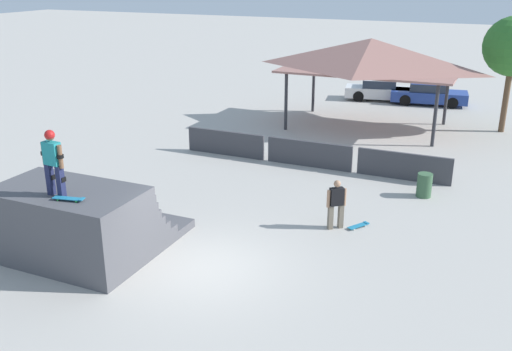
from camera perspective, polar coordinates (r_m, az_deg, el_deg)
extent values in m
plane|color=#ADA8A0|center=(15.55, -4.95, -9.18)|extent=(160.00, 160.00, 0.00)
cube|color=#4C4C51|center=(17.35, -15.57, -6.16)|extent=(4.05, 4.32, 0.26)
cube|color=#4C4C51|center=(16.91, -16.70, -6.03)|extent=(4.05, 3.33, 0.26)
cube|color=#4C4C51|center=(16.68, -17.18, -5.48)|extent=(4.05, 2.97, 0.26)
cube|color=#4C4C51|center=(16.50, -17.54, -4.83)|extent=(4.05, 2.72, 0.26)
cube|color=#4C4C51|center=(16.34, -17.84, -4.13)|extent=(4.05, 2.55, 0.26)
cube|color=#4C4C51|center=(16.19, -18.07, -3.38)|extent=(4.05, 2.42, 0.26)
cube|color=#4C4C51|center=(16.07, -18.27, -2.59)|extent=(4.05, 2.34, 0.26)
cube|color=#4C4C51|center=(15.96, -18.43, -1.77)|extent=(4.05, 2.29, 0.26)
cylinder|color=silver|center=(16.72, -15.92, -0.19)|extent=(3.97, 0.07, 0.07)
cube|color=#1E2347|center=(15.30, -18.96, -0.56)|extent=(0.17, 0.17, 0.84)
cube|color=black|center=(15.31, -18.89, -0.34)|extent=(0.21, 0.16, 0.12)
cube|color=#1E2347|center=(15.57, -19.89, -0.33)|extent=(0.17, 0.17, 0.84)
cube|color=black|center=(15.57, -19.83, -0.12)|extent=(0.21, 0.16, 0.12)
cube|color=teal|center=(15.21, -19.74, 2.10)|extent=(0.47, 0.26, 0.60)
cylinder|color=brown|center=(15.02, -18.98, 1.78)|extent=(0.12, 0.12, 0.60)
cylinder|color=black|center=(15.02, -18.98, 1.83)|extent=(0.18, 0.18, 0.09)
cylinder|color=brown|center=(15.43, -20.44, 2.07)|extent=(0.12, 0.12, 0.60)
cylinder|color=black|center=(15.43, -20.44, 2.12)|extent=(0.18, 0.18, 0.09)
sphere|color=brown|center=(15.09, -19.93, 3.73)|extent=(0.23, 0.23, 0.23)
sphere|color=#B21919|center=(15.08, -19.95, 3.83)|extent=(0.26, 0.26, 0.26)
cylinder|color=green|center=(15.07, -17.29, -2.30)|extent=(0.06, 0.04, 0.05)
cylinder|color=green|center=(14.96, -17.54, -2.49)|extent=(0.06, 0.04, 0.05)
cylinder|color=green|center=(15.32, -18.94, -2.12)|extent=(0.06, 0.04, 0.05)
cylinder|color=green|center=(15.21, -19.20, -2.31)|extent=(0.06, 0.04, 0.05)
cube|color=teal|center=(15.13, -18.26, -2.18)|extent=(0.84, 0.36, 0.02)
cube|color=teal|center=(14.94, -17.02, -2.25)|extent=(0.14, 0.22, 0.02)
cube|color=#6B6051|center=(17.66, 7.45, -4.16)|extent=(0.21, 0.21, 0.78)
cube|color=#6B6051|center=(17.79, 8.47, -4.03)|extent=(0.21, 0.21, 0.78)
cube|color=black|center=(17.47, 8.07, -2.10)|extent=(0.46, 0.43, 0.55)
cylinder|color=#A87A5B|center=(17.38, 7.26, -2.32)|extent=(0.15, 0.15, 0.55)
cylinder|color=#A87A5B|center=(17.58, 8.85, -2.14)|extent=(0.15, 0.15, 0.55)
sphere|color=#A87A5B|center=(17.32, 8.13, -0.82)|extent=(0.21, 0.21, 0.21)
cylinder|color=silver|center=(18.22, 10.56, -4.81)|extent=(0.05, 0.06, 0.05)
cylinder|color=silver|center=(18.13, 10.87, -4.95)|extent=(0.05, 0.06, 0.05)
cylinder|color=silver|center=(17.93, 9.48, -5.17)|extent=(0.05, 0.06, 0.05)
cylinder|color=silver|center=(17.84, 9.79, -5.32)|extent=(0.05, 0.06, 0.05)
cube|color=teal|center=(18.01, 10.19, -4.96)|extent=(0.57, 0.74, 0.02)
cube|color=teal|center=(18.23, 10.98, -4.64)|extent=(0.22, 0.18, 0.02)
cube|color=#3D3D42|center=(24.53, -3.05, 3.26)|extent=(3.55, 0.12, 1.05)
cube|color=#3D3D42|center=(23.13, 5.34, 2.16)|extent=(3.55, 0.12, 1.05)
cube|color=#3D3D42|center=(22.29, 14.57, 0.90)|extent=(3.55, 0.12, 1.05)
cylinder|color=#2D2D33|center=(28.33, 3.02, 7.40)|extent=(0.16, 0.16, 2.84)
cylinder|color=#2D2D33|center=(26.70, 17.48, 5.73)|extent=(0.16, 0.16, 2.84)
cylinder|color=#2D2D33|center=(32.25, 5.77, 8.87)|extent=(0.16, 0.16, 2.84)
cylinder|color=#2D2D33|center=(30.83, 18.51, 7.43)|extent=(0.16, 0.16, 2.84)
cube|color=#9E6B60|center=(29.04, 11.29, 10.32)|extent=(8.37, 5.00, 0.10)
pyramid|color=#9E6B60|center=(28.93, 11.39, 11.85)|extent=(8.20, 4.90, 1.47)
cylinder|color=brown|center=(30.39, 23.68, 6.90)|extent=(0.28, 0.28, 3.14)
cylinder|color=#385B3D|center=(20.82, 16.48, -0.93)|extent=(0.52, 0.52, 0.85)
cube|color=silver|center=(36.01, 12.37, 8.14)|extent=(4.46, 2.39, 0.62)
cube|color=#283342|center=(35.91, 12.25, 8.99)|extent=(2.18, 1.71, 0.46)
cube|color=silver|center=(35.87, 12.28, 9.36)|extent=(2.09, 1.66, 0.04)
cylinder|color=black|center=(36.77, 14.41, 7.96)|extent=(0.67, 0.32, 0.64)
cylinder|color=black|center=(35.33, 14.42, 7.48)|extent=(0.67, 0.32, 0.64)
cylinder|color=black|center=(36.80, 10.35, 8.26)|extent=(0.67, 0.32, 0.64)
cylinder|color=black|center=(35.36, 10.21, 7.80)|extent=(0.67, 0.32, 0.64)
cube|color=navy|center=(35.57, 16.90, 7.61)|extent=(4.52, 2.28, 0.62)
cube|color=#283342|center=(35.47, 16.80, 8.47)|extent=(2.18, 1.70, 0.46)
cube|color=navy|center=(35.43, 16.84, 8.83)|extent=(2.09, 1.65, 0.04)
cylinder|color=black|center=(36.41, 18.97, 7.39)|extent=(0.66, 0.28, 0.64)
cylinder|color=black|center=(34.89, 19.05, 6.87)|extent=(0.66, 0.28, 0.64)
cylinder|color=black|center=(36.37, 14.79, 7.80)|extent=(0.66, 0.28, 0.64)
cylinder|color=black|center=(34.84, 14.69, 7.29)|extent=(0.66, 0.28, 0.64)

